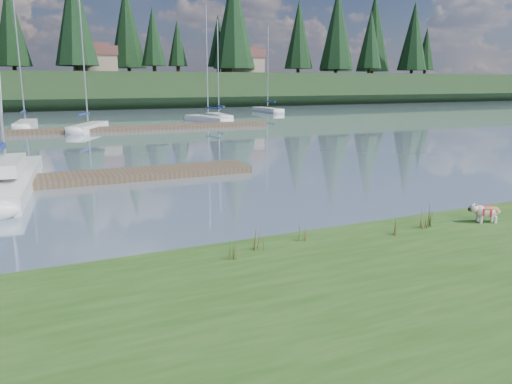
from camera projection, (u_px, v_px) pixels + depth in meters
name	position (u px, v px, depth m)	size (l,w,h in m)	color
ground	(92.00, 132.00, 39.66)	(200.00, 200.00, 0.00)	#798DA3
bank	(390.00, 327.00, 7.75)	(60.00, 9.00, 0.35)	#2F551D
ridge	(55.00, 91.00, 77.19)	(200.00, 20.00, 5.00)	black
bulldog	(486.00, 211.00, 12.84)	(0.82, 0.55, 0.48)	silver
sailboat_main	(6.00, 174.00, 19.20)	(3.05, 10.40, 14.60)	silver
dock_near	(54.00, 180.00, 19.40)	(16.00, 2.00, 0.30)	#4C3D2C
dock_far	(118.00, 129.00, 40.45)	(26.00, 2.20, 0.30)	#4C3D2C
sailboat_bg_1	(26.00, 123.00, 43.49)	(2.16, 7.16, 10.63)	silver
sailboat_bg_2	(91.00, 126.00, 40.80)	(4.23, 6.77, 10.45)	silver
sailboat_bg_3	(205.00, 118.00, 49.33)	(3.06, 7.62, 11.05)	silver
sailboat_bg_4	(217.00, 116.00, 53.06)	(1.94, 6.88, 10.15)	silver
sailboat_bg_5	(265.00, 110.00, 64.98)	(1.57, 7.48, 10.72)	silver
weed_0	(258.00, 238.00, 10.77)	(0.17, 0.14, 0.60)	#475B23
weed_1	(302.00, 230.00, 11.37)	(0.17, 0.14, 0.57)	#475B23
weed_2	(430.00, 215.00, 12.42)	(0.17, 0.14, 0.75)	#475B23
weed_3	(232.00, 249.00, 10.15)	(0.17, 0.14, 0.54)	#475B23
weed_4	(396.00, 226.00, 11.87)	(0.17, 0.14, 0.48)	#475B23
weed_5	(424.00, 219.00, 12.33)	(0.17, 0.14, 0.55)	#475B23
mud_lip	(266.00, 249.00, 11.67)	(60.00, 0.50, 0.14)	#33281C
conifer_4	(74.00, 14.00, 69.93)	(6.16, 6.16, 15.10)	#382619
conifer_5	(153.00, 37.00, 78.90)	(3.96, 3.96, 10.35)	#382619
conifer_6	(234.00, 18.00, 81.78)	(7.04, 7.04, 17.00)	#382619
conifer_7	(299.00, 35.00, 90.59)	(5.28, 5.28, 13.20)	#382619
conifer_8	(370.00, 39.00, 92.54)	(4.62, 4.62, 11.77)	#382619
conifer_9	(414.00, 36.00, 100.25)	(5.94, 5.94, 14.62)	#382619
house_1	(95.00, 59.00, 76.84)	(6.30, 5.30, 4.65)	gray
house_2	(243.00, 61.00, 84.94)	(6.30, 5.30, 4.65)	gray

